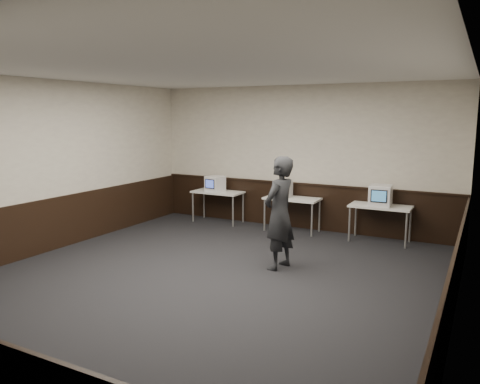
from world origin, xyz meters
name	(u,v)px	position (x,y,z in m)	size (l,w,h in m)	color
floor	(205,281)	(0.00, 0.00, 0.00)	(8.00, 8.00, 0.00)	black
ceiling	(203,69)	(0.00, 0.00, 3.20)	(8.00, 8.00, 0.00)	white
back_wall	(299,158)	(0.00, 4.00, 1.60)	(7.00, 7.00, 0.00)	beige
left_wall	(43,167)	(-3.50, 0.00, 1.60)	(8.00, 8.00, 0.00)	beige
right_wall	(462,198)	(3.50, 0.00, 1.60)	(8.00, 8.00, 0.00)	beige
wainscot_back	(298,206)	(0.00, 3.98, 0.50)	(6.98, 0.04, 1.00)	black
wainscot_left	(48,225)	(-3.48, 0.00, 0.50)	(0.04, 7.98, 1.00)	black
wainscot_right	(453,289)	(3.48, 0.00, 0.50)	(0.04, 7.98, 1.00)	black
wainscot_rail	(298,183)	(0.00, 3.96, 1.02)	(6.98, 0.06, 0.04)	black
desk_left	(218,194)	(-1.90, 3.60, 0.68)	(1.20, 0.60, 0.75)	white
desk_center	(292,201)	(0.00, 3.60, 0.68)	(1.20, 0.60, 0.75)	white
desk_right	(380,209)	(1.90, 3.60, 0.68)	(1.20, 0.60, 0.75)	white
emac_left	(215,184)	(-1.94, 3.55, 0.93)	(0.42, 0.44, 0.37)	white
emac_center	(283,189)	(-0.23, 3.63, 0.93)	(0.39, 0.41, 0.35)	white
emac_right	(380,195)	(1.90, 3.55, 0.96)	(0.44, 0.47, 0.42)	white
person	(279,213)	(0.75, 1.13, 0.94)	(0.69, 0.45, 1.88)	black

